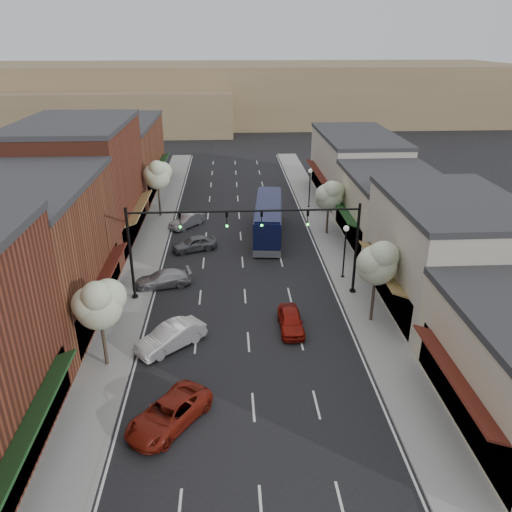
{
  "coord_description": "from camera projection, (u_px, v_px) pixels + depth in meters",
  "views": [
    {
      "loc": [
        -1.0,
        -24.36,
        17.62
      ],
      "look_at": [
        0.94,
        10.29,
        2.2
      ],
      "focal_mm": 35.0,
      "sensor_mm": 36.0,
      "label": 1
    }
  ],
  "objects": [
    {
      "name": "ground",
      "position": [
        250.0,
        361.0,
        29.44
      ],
      "size": [
        160.0,
        160.0,
        0.0
      ],
      "primitive_type": "plane",
      "color": "black",
      "rests_on": "ground"
    },
    {
      "name": "bldg_right_far",
      "position": [
        355.0,
        166.0,
        57.84
      ],
      "size": [
        9.14,
        16.1,
        7.4
      ],
      "color": "#B6AC9C",
      "rests_on": "ground"
    },
    {
      "name": "tree_left_near",
      "position": [
        99.0,
        303.0,
        27.25
      ],
      "size": [
        2.85,
        2.65,
        5.69
      ],
      "color": "#47382B",
      "rests_on": "ground"
    },
    {
      "name": "coach_bus",
      "position": [
        268.0,
        219.0,
        46.98
      ],
      "size": [
        3.48,
        11.17,
        3.36
      ],
      "rotation": [
        0.0,
        0.0,
        -0.1
      ],
      "color": "#0E1338",
      "rests_on": "ground"
    },
    {
      "name": "parked_car_e",
      "position": [
        187.0,
        221.0,
        49.74
      ],
      "size": [
        3.61,
        3.98,
        1.32
      ],
      "primitive_type": "imported",
      "rotation": [
        0.0,
        0.0,
        -0.68
      ],
      "color": "#A0A0A5",
      "rests_on": "ground"
    },
    {
      "name": "parked_car_a",
      "position": [
        169.0,
        414.0,
        24.39
      ],
      "size": [
        4.59,
        5.17,
        1.33
      ],
      "primitive_type": "imported",
      "rotation": [
        0.0,
        0.0,
        -0.63
      ],
      "color": "maroon",
      "rests_on": "ground"
    },
    {
      "name": "tree_right_near",
      "position": [
        378.0,
        261.0,
        31.65
      ],
      "size": [
        2.85,
        2.65,
        5.95
      ],
      "color": "#47382B",
      "rests_on": "ground"
    },
    {
      "name": "hill_far",
      "position": [
        231.0,
        93.0,
        109.11
      ],
      "size": [
        120.0,
        30.0,
        12.0
      ],
      "primitive_type": "cube",
      "color": "#7A6647",
      "rests_on": "ground"
    },
    {
      "name": "parked_car_b",
      "position": [
        171.0,
        337.0,
        30.45
      ],
      "size": [
        4.41,
        4.14,
        1.48
      ],
      "primitive_type": "imported",
      "rotation": [
        0.0,
        0.0,
        -0.85
      ],
      "color": "white",
      "rests_on": "ground"
    },
    {
      "name": "lamp_post_near",
      "position": [
        345.0,
        243.0,
        38.19
      ],
      "size": [
        0.44,
        0.44,
        4.44
      ],
      "color": "black",
      "rests_on": "ground"
    },
    {
      "name": "bldg_left_midnear",
      "position": [
        26.0,
        253.0,
        32.29
      ],
      "size": [
        10.14,
        14.1,
        9.4
      ],
      "color": "brown",
      "rests_on": "ground"
    },
    {
      "name": "parked_car_c",
      "position": [
        163.0,
        279.0,
        37.92
      ],
      "size": [
        4.58,
        2.68,
        1.25
      ],
      "primitive_type": "imported",
      "rotation": [
        0.0,
        0.0,
        -1.34
      ],
      "color": "#9E9EA3",
      "rests_on": "ground"
    },
    {
      "name": "tree_right_far",
      "position": [
        330.0,
        195.0,
        46.44
      ],
      "size": [
        2.85,
        2.65,
        5.43
      ],
      "color": "#47382B",
      "rests_on": "ground"
    },
    {
      "name": "sidewalk_right",
      "position": [
        331.0,
        239.0,
        46.71
      ],
      "size": [
        2.8,
        73.0,
        0.15
      ],
      "primitive_type": "cube",
      "color": "gray",
      "rests_on": "ground"
    },
    {
      "name": "bldg_right_midfar",
      "position": [
        391.0,
        209.0,
        45.27
      ],
      "size": [
        9.14,
        12.1,
        6.4
      ],
      "color": "#B7AF91",
      "rests_on": "ground"
    },
    {
      "name": "signal_mast_right",
      "position": [
        324.0,
        236.0,
        35.14
      ],
      "size": [
        8.22,
        0.46,
        7.0
      ],
      "color": "black",
      "rests_on": "ground"
    },
    {
      "name": "red_hatchback",
      "position": [
        291.0,
        321.0,
        32.33
      ],
      "size": [
        1.56,
        3.81,
        1.29
      ],
      "primitive_type": "imported",
      "rotation": [
        0.0,
        0.0,
        0.01
      ],
      "color": "maroon",
      "rests_on": "ground"
    },
    {
      "name": "parked_car_d",
      "position": [
        194.0,
        243.0,
        44.25
      ],
      "size": [
        4.26,
        2.86,
        1.35
      ],
      "primitive_type": "imported",
      "rotation": [
        0.0,
        0.0,
        -1.22
      ],
      "color": "slate",
      "rests_on": "ground"
    },
    {
      "name": "hill_near",
      "position": [
        105.0,
        111.0,
        97.7
      ],
      "size": [
        50.0,
        20.0,
        8.0
      ],
      "primitive_type": "cube",
      "color": "#7A6647",
      "rests_on": "ground"
    },
    {
      "name": "lamp_post_far",
      "position": [
        310.0,
        182.0,
        54.16
      ],
      "size": [
        0.44,
        0.44,
        4.44
      ],
      "color": "black",
      "rests_on": "ground"
    },
    {
      "name": "sidewalk_left",
      "position": [
        150.0,
        243.0,
        45.86
      ],
      "size": [
        2.8,
        73.0,
        0.15
      ],
      "primitive_type": "cube",
      "color": "gray",
      "rests_on": "ground"
    },
    {
      "name": "bldg_left_far",
      "position": [
        118.0,
        157.0,
        59.87
      ],
      "size": [
        10.14,
        18.1,
        8.4
      ],
      "color": "brown",
      "rests_on": "ground"
    },
    {
      "name": "curb_left",
      "position": [
        165.0,
        243.0,
        45.93
      ],
      "size": [
        0.25,
        73.0,
        0.17
      ],
      "primitive_type": "cube",
      "color": "gray",
      "rests_on": "ground"
    },
    {
      "name": "signal_mast_left",
      "position": [
        164.0,
        240.0,
        34.57
      ],
      "size": [
        8.22,
        0.46,
        7.0
      ],
      "color": "black",
      "rests_on": "ground"
    },
    {
      "name": "tree_left_far",
      "position": [
        158.0,
        174.0,
        50.82
      ],
      "size": [
        2.85,
        2.65,
        6.13
      ],
      "color": "#47382B",
      "rests_on": "ground"
    },
    {
      "name": "curb_right",
      "position": [
        316.0,
        240.0,
        46.64
      ],
      "size": [
        0.25,
        73.0,
        0.17
      ],
      "primitive_type": "cube",
      "color": "gray",
      "rests_on": "ground"
    },
    {
      "name": "bldg_right_midnear",
      "position": [
        446.0,
        254.0,
        34.02
      ],
      "size": [
        9.14,
        12.1,
        7.9
      ],
      "color": "#B6AC9C",
      "rests_on": "ground"
    },
    {
      "name": "bldg_left_midfar",
      "position": [
        81.0,
        183.0,
        44.76
      ],
      "size": [
        10.14,
        14.1,
        10.9
      ],
      "color": "brown",
      "rests_on": "ground"
    }
  ]
}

